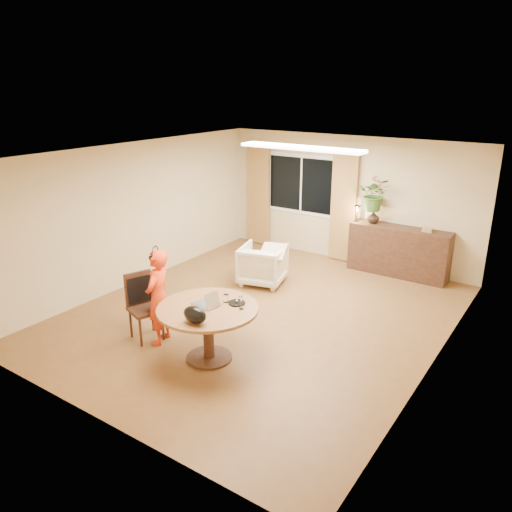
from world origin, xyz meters
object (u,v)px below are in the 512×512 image
at_px(dining_table, 208,319).
at_px(armchair, 263,264).
at_px(sideboard, 399,251).
at_px(dining_chair, 145,308).
at_px(child, 158,297).

distance_m(dining_table, armchair, 2.85).
height_order(dining_table, sideboard, sideboard).
xyz_separation_m(dining_chair, armchair, (0.22, 2.76, -0.12)).
bearing_deg(sideboard, armchair, -136.36).
distance_m(armchair, sideboard, 2.69).
relative_size(armchair, sideboard, 0.42).
height_order(child, armchair, child).
bearing_deg(dining_table, armchair, 108.44).
relative_size(dining_table, armchair, 1.67).
relative_size(dining_table, sideboard, 0.71).
height_order(dining_table, armchair, dining_table).
bearing_deg(sideboard, dining_chair, -115.18).
bearing_deg(sideboard, child, -112.96).
height_order(dining_chair, sideboard, dining_chair).
height_order(dining_chair, child, child).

